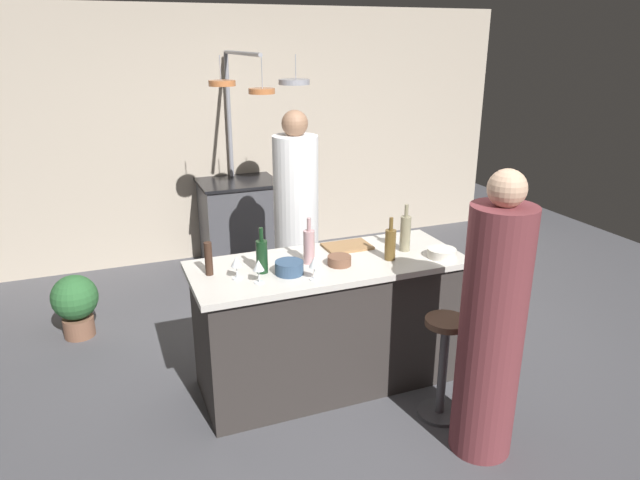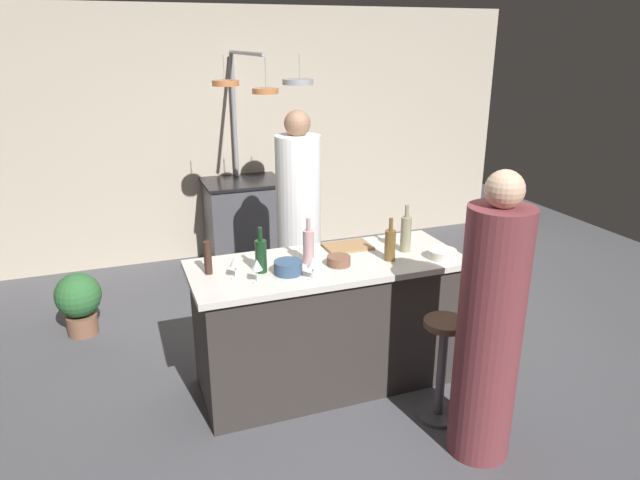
{
  "view_description": "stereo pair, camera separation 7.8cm",
  "coord_description": "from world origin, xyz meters",
  "px_view_note": "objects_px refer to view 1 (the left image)",
  "views": [
    {
      "loc": [
        -1.33,
        -3.21,
        2.28
      ],
      "look_at": [
        0.0,
        0.15,
        1.0
      ],
      "focal_mm": 32.17,
      "sensor_mm": 36.0,
      "label": 1
    },
    {
      "loc": [
        -1.26,
        -3.24,
        2.28
      ],
      "look_at": [
        0.0,
        0.15,
        1.0
      ],
      "focal_mm": 32.17,
      "sensor_mm": 36.0,
      "label": 2
    }
  ],
  "objects_px": {
    "mixing_bowl_wooden": "(339,261)",
    "mixing_bowl_blue": "(289,268)",
    "bar_stool_right": "(443,363)",
    "wine_glass_by_chef": "(259,266)",
    "wine_glass_near_right_guest": "(314,263)",
    "pepper_mill": "(209,259)",
    "mixing_bowl_ceramic": "(442,253)",
    "guest_right": "(491,329)",
    "chef": "(296,224)",
    "wine_bottle_rose": "(309,246)",
    "cutting_board": "(347,246)",
    "stove_range": "(240,222)",
    "wine_bottle_white": "(405,233)",
    "wine_bottle_amber": "(390,244)",
    "wine_bottle_red": "(262,256)",
    "wine_glass_near_left_guest": "(236,263)",
    "potted_plant": "(75,302)"
  },
  "relations": [
    {
      "from": "mixing_bowl_ceramic",
      "to": "mixing_bowl_blue",
      "type": "distance_m",
      "value": 1.04
    },
    {
      "from": "mixing_bowl_wooden",
      "to": "mixing_bowl_blue",
      "type": "xyz_separation_m",
      "value": [
        -0.35,
        -0.02,
        0.01
      ]
    },
    {
      "from": "wine_glass_near_right_guest",
      "to": "pepper_mill",
      "type": "bearing_deg",
      "value": 151.58
    },
    {
      "from": "bar_stool_right",
      "to": "wine_bottle_amber",
      "type": "relative_size",
      "value": 2.36
    },
    {
      "from": "mixing_bowl_blue",
      "to": "mixing_bowl_ceramic",
      "type": "bearing_deg",
      "value": -5.72
    },
    {
      "from": "mixing_bowl_wooden",
      "to": "bar_stool_right",
      "type": "bearing_deg",
      "value": -48.65
    },
    {
      "from": "wine_bottle_rose",
      "to": "wine_glass_near_right_guest",
      "type": "distance_m",
      "value": 0.27
    },
    {
      "from": "stove_range",
      "to": "bar_stool_right",
      "type": "bearing_deg",
      "value": -80.44
    },
    {
      "from": "wine_glass_near_right_guest",
      "to": "mixing_bowl_wooden",
      "type": "bearing_deg",
      "value": 34.7
    },
    {
      "from": "stove_range",
      "to": "mixing_bowl_wooden",
      "type": "relative_size",
      "value": 5.85
    },
    {
      "from": "wine_bottle_amber",
      "to": "wine_glass_near_right_guest",
      "type": "distance_m",
      "value": 0.6
    },
    {
      "from": "pepper_mill",
      "to": "mixing_bowl_ceramic",
      "type": "height_order",
      "value": "pepper_mill"
    },
    {
      "from": "wine_bottle_amber",
      "to": "mixing_bowl_wooden",
      "type": "distance_m",
      "value": 0.36
    },
    {
      "from": "chef",
      "to": "mixing_bowl_blue",
      "type": "bearing_deg",
      "value": -111.21
    },
    {
      "from": "pepper_mill",
      "to": "wine_glass_near_right_guest",
      "type": "bearing_deg",
      "value": -28.42
    },
    {
      "from": "mixing_bowl_blue",
      "to": "pepper_mill",
      "type": "bearing_deg",
      "value": 160.13
    },
    {
      "from": "wine_glass_by_chef",
      "to": "mixing_bowl_ceramic",
      "type": "height_order",
      "value": "wine_glass_by_chef"
    },
    {
      "from": "guest_right",
      "to": "mixing_bowl_wooden",
      "type": "xyz_separation_m",
      "value": [
        -0.53,
        0.88,
        0.16
      ]
    },
    {
      "from": "cutting_board",
      "to": "wine_bottle_rose",
      "type": "relative_size",
      "value": 1.05
    },
    {
      "from": "pepper_mill",
      "to": "mixing_bowl_ceramic",
      "type": "bearing_deg",
      "value": -10.25
    },
    {
      "from": "pepper_mill",
      "to": "wine_bottle_amber",
      "type": "relative_size",
      "value": 0.73
    },
    {
      "from": "bar_stool_right",
      "to": "cutting_board",
      "type": "bearing_deg",
      "value": 109.79
    },
    {
      "from": "pepper_mill",
      "to": "wine_bottle_amber",
      "type": "bearing_deg",
      "value": -8.89
    },
    {
      "from": "pepper_mill",
      "to": "guest_right",
      "type": "bearing_deg",
      "value": -37.74
    },
    {
      "from": "mixing_bowl_wooden",
      "to": "wine_bottle_white",
      "type": "bearing_deg",
      "value": 8.77
    },
    {
      "from": "wine_bottle_white",
      "to": "mixing_bowl_blue",
      "type": "relative_size",
      "value": 1.85
    },
    {
      "from": "chef",
      "to": "wine_glass_by_chef",
      "type": "relative_size",
      "value": 11.98
    },
    {
      "from": "guest_right",
      "to": "mixing_bowl_wooden",
      "type": "bearing_deg",
      "value": 120.77
    },
    {
      "from": "wine_bottle_rose",
      "to": "wine_bottle_amber",
      "type": "xyz_separation_m",
      "value": [
        0.52,
        -0.13,
        -0.01
      ]
    },
    {
      "from": "guest_right",
      "to": "wine_glass_near_right_guest",
      "type": "height_order",
      "value": "guest_right"
    },
    {
      "from": "cutting_board",
      "to": "wine_bottle_rose",
      "type": "distance_m",
      "value": 0.41
    },
    {
      "from": "wine_bottle_rose",
      "to": "pepper_mill",
      "type": "bearing_deg",
      "value": 175.87
    },
    {
      "from": "wine_glass_near_right_guest",
      "to": "mixing_bowl_blue",
      "type": "xyz_separation_m",
      "value": [
        -0.11,
        0.14,
        -0.07
      ]
    },
    {
      "from": "chef",
      "to": "cutting_board",
      "type": "distance_m",
      "value": 0.9
    },
    {
      "from": "bar_stool_right",
      "to": "wine_glass_by_chef",
      "type": "relative_size",
      "value": 4.66
    },
    {
      "from": "wine_bottle_red",
      "to": "wine_glass_near_left_guest",
      "type": "xyz_separation_m",
      "value": [
        -0.17,
        -0.04,
        -0.01
      ]
    },
    {
      "from": "cutting_board",
      "to": "wine_glass_near_left_guest",
      "type": "height_order",
      "value": "wine_glass_near_left_guest"
    },
    {
      "from": "stove_range",
      "to": "wine_bottle_white",
      "type": "xyz_separation_m",
      "value": [
        0.56,
        -2.45,
        0.58
      ]
    },
    {
      "from": "potted_plant",
      "to": "mixing_bowl_blue",
      "type": "bearing_deg",
      "value": -47.4
    },
    {
      "from": "wine_bottle_red",
      "to": "mixing_bowl_blue",
      "type": "distance_m",
      "value": 0.18
    },
    {
      "from": "wine_glass_near_right_guest",
      "to": "mixing_bowl_ceramic",
      "type": "height_order",
      "value": "wine_glass_near_right_guest"
    },
    {
      "from": "wine_bottle_amber",
      "to": "cutting_board",
      "type": "bearing_deg",
      "value": 118.33
    },
    {
      "from": "chef",
      "to": "wine_bottle_rose",
      "type": "distance_m",
      "value": 1.13
    },
    {
      "from": "wine_glass_near_right_guest",
      "to": "mixing_bowl_ceramic",
      "type": "relative_size",
      "value": 0.77
    },
    {
      "from": "wine_glass_by_chef",
      "to": "stove_range",
      "type": "bearing_deg",
      "value": 78.85
    },
    {
      "from": "stove_range",
      "to": "cutting_board",
      "type": "xyz_separation_m",
      "value": [
        0.22,
        -2.25,
        0.46
      ]
    },
    {
      "from": "guest_right",
      "to": "wine_glass_by_chef",
      "type": "relative_size",
      "value": 11.41
    },
    {
      "from": "potted_plant",
      "to": "wine_glass_near_right_guest",
      "type": "xyz_separation_m",
      "value": [
        1.43,
        -1.58,
        0.71
      ]
    },
    {
      "from": "wine_glass_near_left_guest",
      "to": "mixing_bowl_ceramic",
      "type": "height_order",
      "value": "wine_glass_near_left_guest"
    },
    {
      "from": "chef",
      "to": "pepper_mill",
      "type": "relative_size",
      "value": 8.33
    }
  ]
}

